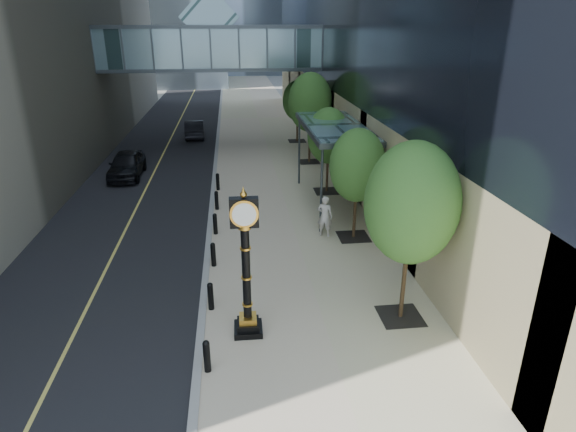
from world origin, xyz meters
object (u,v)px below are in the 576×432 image
object	(u,v)px
pedestrian	(325,216)
car_near	(127,164)
car_far	(194,129)
street_clock	(246,275)

from	to	relation	value
pedestrian	car_near	distance (m)	15.19
car_far	pedestrian	bearing A→B (deg)	104.95
pedestrian	car_far	size ratio (longest dim) A/B	0.44
car_far	street_clock	bearing A→B (deg)	93.44
pedestrian	car_far	xyz separation A→B (m)	(-7.26, 21.88, -0.28)
pedestrian	car_far	bearing A→B (deg)	-47.71
street_clock	pedestrian	size ratio (longest dim) A/B	2.43
pedestrian	car_near	size ratio (longest dim) A/B	0.41
car_far	car_near	bearing A→B (deg)	69.04
pedestrian	car_near	xyz separation A→B (m)	(-10.81, 10.67, -0.20)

